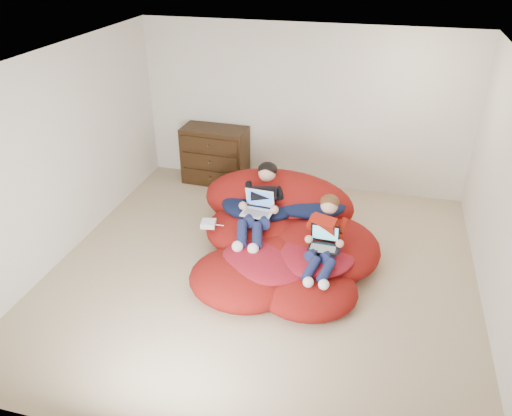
{
  "coord_description": "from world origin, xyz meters",
  "views": [
    {
      "loc": [
        1.17,
        -4.76,
        3.63
      ],
      "look_at": [
        -0.16,
        0.3,
        0.7
      ],
      "focal_mm": 35.0,
      "sensor_mm": 36.0,
      "label": 1
    }
  ],
  "objects_px": {
    "laptop_black": "(324,241)",
    "dresser": "(215,155)",
    "younger_boy": "(325,234)",
    "beanbag_pile": "(283,236)",
    "laptop_white": "(258,206)",
    "older_boy": "(261,200)"
  },
  "relations": [
    {
      "from": "laptop_white",
      "to": "dresser",
      "type": "bearing_deg",
      "value": 123.37
    },
    {
      "from": "beanbag_pile",
      "to": "laptop_black",
      "type": "bearing_deg",
      "value": -38.53
    },
    {
      "from": "younger_boy",
      "to": "laptop_white",
      "type": "bearing_deg",
      "value": 155.63
    },
    {
      "from": "beanbag_pile",
      "to": "younger_boy",
      "type": "height_order",
      "value": "younger_boy"
    },
    {
      "from": "older_boy",
      "to": "laptop_white",
      "type": "bearing_deg",
      "value": -90.0
    },
    {
      "from": "beanbag_pile",
      "to": "laptop_white",
      "type": "bearing_deg",
      "value": 176.22
    },
    {
      "from": "dresser",
      "to": "younger_boy",
      "type": "relative_size",
      "value": 1.03
    },
    {
      "from": "younger_boy",
      "to": "beanbag_pile",
      "type": "bearing_deg",
      "value": 145.54
    },
    {
      "from": "dresser",
      "to": "younger_boy",
      "type": "xyz_separation_m",
      "value": [
        2.06,
        -2.18,
        0.16
      ]
    },
    {
      "from": "older_boy",
      "to": "dresser",
      "type": "bearing_deg",
      "value": 125.34
    },
    {
      "from": "beanbag_pile",
      "to": "laptop_black",
      "type": "height_order",
      "value": "beanbag_pile"
    },
    {
      "from": "laptop_black",
      "to": "dresser",
      "type": "bearing_deg",
      "value": 132.54
    },
    {
      "from": "dresser",
      "to": "younger_boy",
      "type": "height_order",
      "value": "younger_boy"
    },
    {
      "from": "dresser",
      "to": "older_boy",
      "type": "distance_m",
      "value": 2.04
    },
    {
      "from": "older_boy",
      "to": "laptop_white",
      "type": "xyz_separation_m",
      "value": [
        0.0,
        -0.13,
        -0.02
      ]
    },
    {
      "from": "dresser",
      "to": "laptop_black",
      "type": "bearing_deg",
      "value": -47.46
    },
    {
      "from": "beanbag_pile",
      "to": "laptop_white",
      "type": "distance_m",
      "value": 0.5
    },
    {
      "from": "older_boy",
      "to": "laptop_black",
      "type": "distance_m",
      "value": 1.07
    },
    {
      "from": "beanbag_pile",
      "to": "younger_boy",
      "type": "xyz_separation_m",
      "value": [
        0.55,
        -0.38,
        0.35
      ]
    },
    {
      "from": "laptop_white",
      "to": "laptop_black",
      "type": "bearing_deg",
      "value": -27.55
    },
    {
      "from": "younger_boy",
      "to": "laptop_black",
      "type": "height_order",
      "value": "younger_boy"
    },
    {
      "from": "laptop_white",
      "to": "laptop_black",
      "type": "relative_size",
      "value": 1.14
    }
  ]
}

